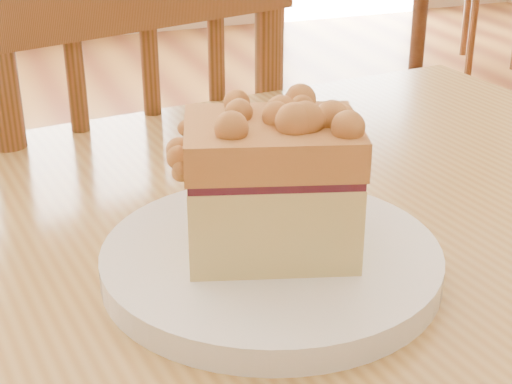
% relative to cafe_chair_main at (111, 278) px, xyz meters
% --- Properties ---
extents(cafe_chair_main, '(0.52, 0.52, 0.92)m').
position_rel_cafe_chair_main_xyz_m(cafe_chair_main, '(0.00, 0.00, 0.00)').
color(cafe_chair_main, brown).
rests_on(cafe_chair_main, ground).
extents(plate, '(0.24, 0.24, 0.02)m').
position_rel_cafe_chair_main_xyz_m(plate, '(0.03, -0.51, 0.29)').
color(plate, white).
rests_on(plate, cafe_table_main).
extents(cake_slice, '(0.14, 0.12, 0.11)m').
position_rel_cafe_chair_main_xyz_m(cake_slice, '(0.03, -0.52, 0.36)').
color(cake_slice, '#CDBA73').
rests_on(cake_slice, plate).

